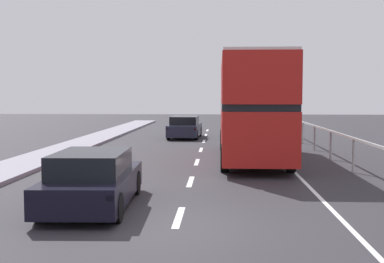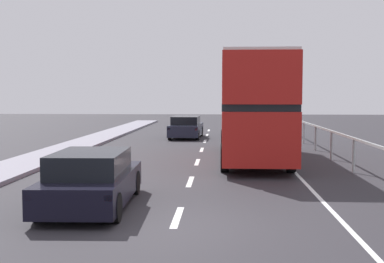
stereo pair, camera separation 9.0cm
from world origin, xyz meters
TOP-DOWN VIEW (x-y plane):
  - ground_plane at (0.00, 0.00)m, footprint 75.98×120.00m
  - lane_paint_markings at (2.26, 8.44)m, footprint 3.67×46.00m
  - bridge_side_railing at (5.53, 9.00)m, footprint 0.10×42.00m
  - double_decker_bus_red at (2.23, 10.66)m, footprint 2.58×10.07m
  - hatchback_car_near at (-2.13, 1.49)m, footprint 1.96×4.47m
  - sedan_car_ahead at (-1.25, 21.04)m, footprint 2.00×4.41m

SIDE VIEW (x-z plane):
  - ground_plane at x=0.00m, z-range -0.10..0.00m
  - lane_paint_markings at x=2.26m, z-range 0.00..0.01m
  - hatchback_car_near at x=-2.13m, z-range -0.02..1.33m
  - sedan_car_ahead at x=-1.25m, z-range -0.02..1.35m
  - bridge_side_railing at x=5.53m, z-range 0.37..1.60m
  - double_decker_bus_red at x=2.23m, z-range 0.15..4.35m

